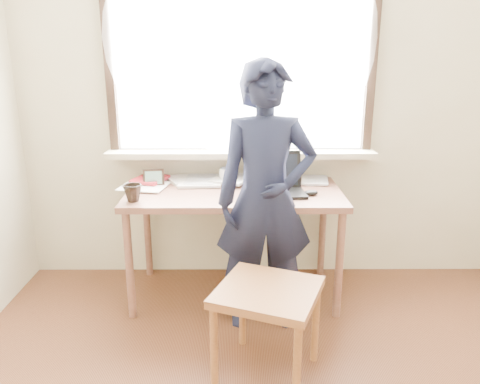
{
  "coord_description": "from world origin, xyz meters",
  "views": [
    {
      "loc": [
        -0.22,
        -1.28,
        1.61
      ],
      "look_at": [
        -0.21,
        0.95,
        0.94
      ],
      "focal_mm": 35.0,
      "sensor_mm": 36.0,
      "label": 1
    }
  ],
  "objects_px": {
    "desk": "(235,202)",
    "work_chair": "(268,302)",
    "mug_dark": "(133,193)",
    "mug_white": "(229,176)",
    "laptop": "(275,183)",
    "person": "(266,199)"
  },
  "relations": [
    {
      "from": "mug_white",
      "to": "work_chair",
      "type": "bearing_deg",
      "value": -78.44
    },
    {
      "from": "laptop",
      "to": "person",
      "type": "bearing_deg",
      "value": -103.67
    },
    {
      "from": "desk",
      "to": "laptop",
      "type": "bearing_deg",
      "value": -6.15
    },
    {
      "from": "laptop",
      "to": "mug_dark",
      "type": "xyz_separation_m",
      "value": [
        -0.87,
        -0.19,
        -0.01
      ]
    },
    {
      "from": "person",
      "to": "desk",
      "type": "bearing_deg",
      "value": 114.45
    },
    {
      "from": "mug_white",
      "to": "mug_dark",
      "type": "relative_size",
      "value": 1.19
    },
    {
      "from": "mug_white",
      "to": "mug_dark",
      "type": "height_order",
      "value": "mug_white"
    },
    {
      "from": "laptop",
      "to": "person",
      "type": "height_order",
      "value": "person"
    },
    {
      "from": "laptop",
      "to": "mug_white",
      "type": "distance_m",
      "value": 0.37
    },
    {
      "from": "mug_white",
      "to": "work_chair",
      "type": "distance_m",
      "value": 1.12
    },
    {
      "from": "desk",
      "to": "work_chair",
      "type": "xyz_separation_m",
      "value": [
        0.17,
        -0.84,
        -0.25
      ]
    },
    {
      "from": "desk",
      "to": "mug_dark",
      "type": "height_order",
      "value": "mug_dark"
    },
    {
      "from": "laptop",
      "to": "desk",
      "type": "bearing_deg",
      "value": 173.85
    },
    {
      "from": "desk",
      "to": "work_chair",
      "type": "height_order",
      "value": "desk"
    },
    {
      "from": "desk",
      "to": "work_chair",
      "type": "relative_size",
      "value": 2.26
    },
    {
      "from": "desk",
      "to": "laptop",
      "type": "xyz_separation_m",
      "value": [
        0.26,
        -0.03,
        0.14
      ]
    },
    {
      "from": "desk",
      "to": "laptop",
      "type": "height_order",
      "value": "laptop"
    },
    {
      "from": "laptop",
      "to": "work_chair",
      "type": "height_order",
      "value": "laptop"
    },
    {
      "from": "laptop",
      "to": "mug_white",
      "type": "xyz_separation_m",
      "value": [
        -0.3,
        0.21,
        -0.01
      ]
    },
    {
      "from": "person",
      "to": "work_chair",
      "type": "bearing_deg",
      "value": -96.09
    },
    {
      "from": "mug_white",
      "to": "mug_dark",
      "type": "distance_m",
      "value": 0.7
    },
    {
      "from": "desk",
      "to": "mug_white",
      "type": "distance_m",
      "value": 0.23
    }
  ]
}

